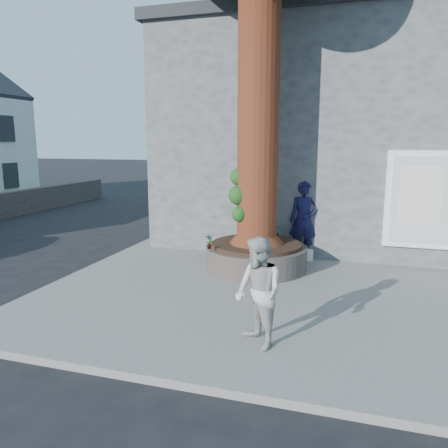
# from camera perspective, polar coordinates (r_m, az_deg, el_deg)

# --- Properties ---
(ground) EXTENTS (120.00, 120.00, 0.00)m
(ground) POSITION_cam_1_polar(r_m,az_deg,el_deg) (8.57, -4.15, -9.73)
(ground) COLOR black
(ground) RESTS_ON ground
(pavement) EXTENTS (9.00, 8.00, 0.12)m
(pavement) POSITION_cam_1_polar(r_m,az_deg,el_deg) (9.08, 7.13, -8.19)
(pavement) COLOR slate
(pavement) RESTS_ON ground
(yellow_line) EXTENTS (0.10, 30.00, 0.01)m
(yellow_line) POSITION_cam_1_polar(r_m,az_deg,el_deg) (10.80, -17.52, -5.86)
(yellow_line) COLOR yellow
(yellow_line) RESTS_ON ground
(stone_shop) EXTENTS (10.30, 8.30, 6.30)m
(stone_shop) POSITION_cam_1_polar(r_m,az_deg,el_deg) (14.68, 15.67, 10.97)
(stone_shop) COLOR #4E5154
(stone_shop) RESTS_ON ground
(planter) EXTENTS (2.30, 2.30, 0.60)m
(planter) POSITION_cam_1_polar(r_m,az_deg,el_deg) (10.05, 4.24, -4.18)
(planter) COLOR black
(planter) RESTS_ON pavement
(man) EXTENTS (0.76, 0.56, 1.93)m
(man) POSITION_cam_1_polar(r_m,az_deg,el_deg) (10.91, 10.37, 0.47)
(man) COLOR #16153B
(man) RESTS_ON pavement
(woman) EXTENTS (0.96, 0.97, 1.58)m
(woman) POSITION_cam_1_polar(r_m,az_deg,el_deg) (6.18, 4.55, -8.96)
(woman) COLOR #B5B3AE
(woman) RESTS_ON pavement
(shopping_bag) EXTENTS (0.23, 0.17, 0.28)m
(shopping_bag) POSITION_cam_1_polar(r_m,az_deg,el_deg) (10.89, 11.00, -4.02)
(shopping_bag) COLOR white
(shopping_bag) RESTS_ON pavement
(plant_a) EXTENTS (0.19, 0.20, 0.32)m
(plant_a) POSITION_cam_1_polar(r_m,az_deg,el_deg) (9.37, -1.97, -2.30)
(plant_a) COLOR gray
(plant_a) RESTS_ON planter
(plant_b) EXTENTS (0.31, 0.31, 0.41)m
(plant_b) POSITION_cam_1_polar(r_m,az_deg,el_deg) (10.86, 2.75, -0.27)
(plant_b) COLOR gray
(plant_b) RESTS_ON planter
(plant_c) EXTENTS (0.26, 0.26, 0.36)m
(plant_c) POSITION_cam_1_polar(r_m,az_deg,el_deg) (10.29, 6.64, -1.10)
(plant_c) COLOR gray
(plant_c) RESTS_ON planter
(plant_d) EXTENTS (0.30, 0.32, 0.31)m
(plant_d) POSITION_cam_1_polar(r_m,az_deg,el_deg) (10.72, 6.15, -0.72)
(plant_d) COLOR gray
(plant_d) RESTS_ON planter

